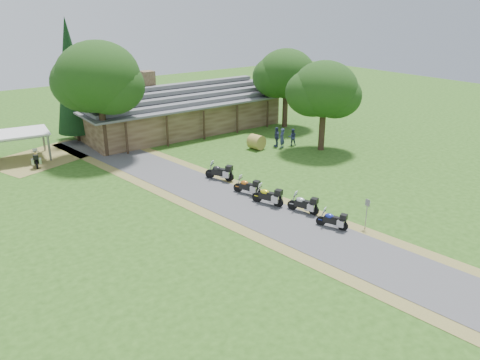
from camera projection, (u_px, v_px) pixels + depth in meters
ground at (296, 228)px, 27.81m from camera, size 120.00×120.00×0.00m
driveway at (248, 208)px, 30.53m from camera, size 51.95×51.95×0.00m
lodge at (180, 107)px, 48.26m from camera, size 21.40×9.40×4.90m
carport at (15, 146)px, 39.34m from camera, size 5.90×4.29×2.38m
motorcycle_row_a at (332, 219)px, 27.61m from camera, size 1.21×1.82×1.19m
motorcycle_row_b at (303, 203)px, 29.66m from camera, size 1.26×2.00×1.30m
motorcycle_row_c at (268, 195)px, 30.80m from camera, size 1.38×2.10×1.37m
motorcycle_row_d at (247, 186)px, 32.45m from camera, size 1.29×2.00×1.30m
motorcycle_row_e at (219, 171)px, 35.08m from camera, size 1.60×2.12×1.41m
motorcycle_carport_a at (36, 158)px, 38.10m from camera, size 1.04×2.01×1.31m
person_a at (282, 136)px, 42.73m from camera, size 0.73×0.63×2.14m
person_b at (292, 136)px, 43.52m from camera, size 0.65×0.61×1.86m
person_c at (277, 135)px, 43.07m from camera, size 0.64×0.73×2.16m
hay_bale at (256, 142)px, 42.47m from camera, size 1.52×1.43×1.33m
sign_post at (366, 214)px, 27.50m from camera, size 0.34×0.06×1.87m
oak_lodge_left at (100, 93)px, 38.94m from camera, size 6.95×6.95×10.99m
oak_lodge_right at (286, 84)px, 48.69m from camera, size 5.96×5.96×9.11m
oak_driveway at (324, 101)px, 40.95m from camera, size 5.74×5.74×8.89m
cedar_near at (72, 81)px, 43.12m from camera, size 3.64×3.64×11.44m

